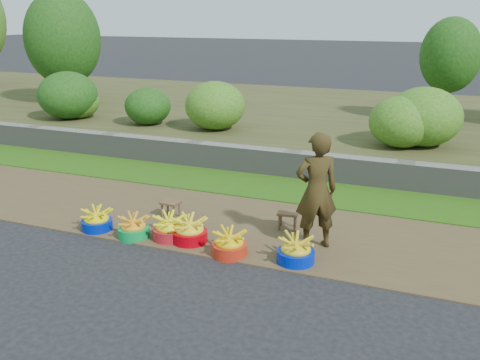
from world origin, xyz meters
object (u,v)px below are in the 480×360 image
at_px(basin_d, 190,232).
at_px(basin_e, 229,245).
at_px(vendor_woman, 316,191).
at_px(basin_f, 296,251).
at_px(stool_left, 171,205).
at_px(stool_right, 288,215).
at_px(basin_c, 170,229).
at_px(basin_a, 97,221).
at_px(basin_b, 133,228).

distance_m(basin_d, basin_e, 0.74).
distance_m(basin_d, vendor_woman, 1.95).
height_order(basin_f, stool_left, basin_f).
xyz_separation_m(basin_d, stool_right, (1.20, 1.00, 0.06)).
distance_m(basin_c, basin_d, 0.33).
relative_size(basin_a, basin_e, 0.97).
xyz_separation_m(basin_e, stool_left, (-1.45, 0.95, 0.07)).
bearing_deg(stool_right, basin_a, -157.73).
xyz_separation_m(stool_left, vendor_woman, (2.48, -0.24, 0.63)).
relative_size(basin_c, vendor_woman, 0.31).
distance_m(basin_d, stool_right, 1.56).
height_order(basin_e, vendor_woman, vendor_woman).
height_order(basin_c, stool_left, basin_c).
relative_size(basin_a, vendor_woman, 0.28).
height_order(stool_right, vendor_woman, vendor_woman).
bearing_deg(vendor_woman, basin_a, -19.76).
bearing_deg(stool_left, basin_b, -98.03).
bearing_deg(vendor_woman, basin_b, -16.25).
relative_size(basin_b, basin_f, 0.92).
relative_size(basin_e, stool_left, 1.51).
bearing_deg(stool_right, basin_d, -140.07).
xyz_separation_m(basin_a, basin_e, (2.27, -0.06, 0.01)).
height_order(basin_b, vendor_woman, vendor_woman).
relative_size(basin_d, vendor_woman, 0.31).
distance_m(basin_b, vendor_woman, 2.79).
xyz_separation_m(basin_d, vendor_woman, (1.74, 0.53, 0.69)).
xyz_separation_m(basin_a, basin_c, (1.23, 0.11, 0.01)).
height_order(basin_a, basin_c, basin_c).
bearing_deg(basin_e, basin_b, 179.00).
height_order(basin_b, basin_f, basin_f).
xyz_separation_m(stool_left, stool_right, (1.94, 0.24, 0.01)).
xyz_separation_m(basin_c, basin_d, (0.33, 0.01, 0.00)).
bearing_deg(basin_c, basin_a, -174.64).
bearing_deg(stool_right, basin_f, -67.67).
distance_m(basin_b, stool_right, 2.37).
height_order(basin_a, basin_d, basin_d).
xyz_separation_m(stool_right, vendor_woman, (0.55, -0.48, 0.62)).
bearing_deg(basin_f, basin_a, -179.03).
distance_m(basin_a, basin_c, 1.23).
bearing_deg(basin_d, stool_right, 39.93).
distance_m(stool_left, stool_right, 1.95).
bearing_deg(basin_e, basin_a, 178.48).
xyz_separation_m(basin_b, basin_d, (0.87, 0.16, 0.02)).
height_order(basin_e, stool_right, basin_e).
relative_size(basin_f, stool_left, 1.56).
relative_size(basin_a, basin_f, 0.94).
xyz_separation_m(basin_c, vendor_woman, (2.07, 0.54, 0.69)).
relative_size(basin_b, stool_right, 1.37).
bearing_deg(basin_d, stool_left, 134.01).
height_order(basin_d, vendor_woman, vendor_woman).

